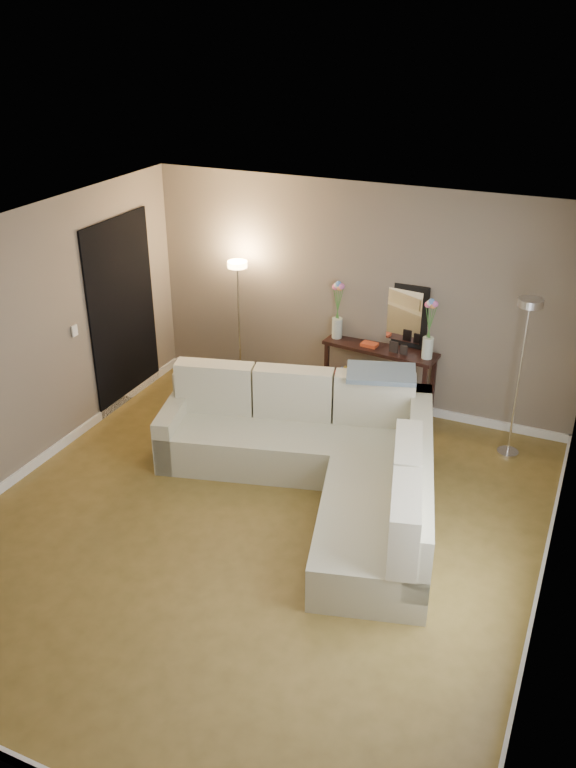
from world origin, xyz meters
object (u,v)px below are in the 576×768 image
at_px(sectional_sofa, 324,457).
at_px(floor_lamp_unlit, 524,348).
at_px(console_table, 372,374).
at_px(floor_lamp_lit, 238,300).

bearing_deg(sectional_sofa, floor_lamp_unlit, 41.64).
relative_size(console_table, floor_lamp_unlit, 0.77).
bearing_deg(floor_lamp_lit, sectional_sofa, -43.01).
relative_size(console_table, floor_lamp_lit, 0.83).
height_order(console_table, floor_lamp_unlit, floor_lamp_unlit).
xyz_separation_m(console_table, floor_lamp_unlit, (1.65, -0.36, 0.77)).
bearing_deg(console_table, sectional_sofa, -86.92).
xyz_separation_m(sectional_sofa, floor_lamp_unlit, (1.56, 1.38, 0.87)).
distance_m(sectional_sofa, console_table, 1.75).
height_order(sectional_sofa, floor_lamp_lit, floor_lamp_lit).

